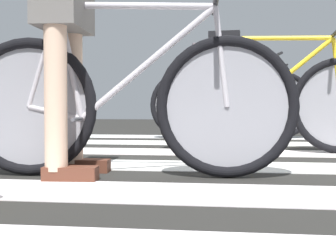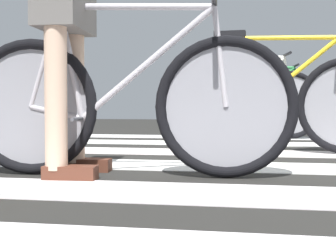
{
  "view_description": "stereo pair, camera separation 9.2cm",
  "coord_description": "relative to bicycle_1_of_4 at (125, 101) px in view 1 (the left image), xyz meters",
  "views": [
    {
      "loc": [
        -0.33,
        -3.12,
        0.4
      ],
      "look_at": [
        -0.61,
        -0.81,
        0.32
      ],
      "focal_mm": 46.94,
      "sensor_mm": 36.0,
      "label": 1
    },
    {
      "loc": [
        -0.24,
        -3.12,
        0.4
      ],
      "look_at": [
        -0.61,
        -0.81,
        0.32
      ],
      "focal_mm": 46.94,
      "sensor_mm": 36.0,
      "label": 2
    }
  ],
  "objects": [
    {
      "name": "ground",
      "position": [
        0.81,
        0.93,
        -0.4
      ],
      "size": [
        18.0,
        14.0,
        0.02
      ],
      "color": "black"
    },
    {
      "name": "crosswalk_markings",
      "position": [
        0.83,
        0.77,
        -0.38
      ],
      "size": [
        5.36,
        4.24,
        0.0
      ],
      "color": "silver",
      "rests_on": "ground"
    },
    {
      "name": "bicycle_1_of_4",
      "position": [
        0.0,
        0.0,
        0.0
      ],
      "size": [
        1.74,
        0.52,
        0.93
      ],
      "rotation": [
        0.0,
        0.0,
        0.04
      ],
      "color": "black",
      "rests_on": "ground"
    },
    {
      "name": "cyclist_1_of_4",
      "position": [
        -0.31,
        -0.01,
        0.28
      ],
      "size": [
        0.33,
        0.42,
        1.03
      ],
      "rotation": [
        0.0,
        0.0,
        0.04
      ],
      "color": "beige",
      "rests_on": "ground"
    },
    {
      "name": "bicycle_2_of_4",
      "position": [
        0.86,
        1.22,
        0.0
      ],
      "size": [
        1.73,
        0.52,
        0.93
      ],
      "rotation": [
        0.0,
        0.0,
        -0.09
      ],
      "color": "black",
      "rests_on": "ground"
    },
    {
      "name": "bicycle_3_of_4",
      "position": [
        0.61,
        2.49,
        0.0
      ],
      "size": [
        1.73,
        0.52,
        0.93
      ],
      "rotation": [
        0.0,
        0.0,
        0.12
      ],
      "color": "black",
      "rests_on": "ground"
    },
    {
      "name": "cyclist_3_of_4",
      "position": [
        0.3,
        2.45,
        0.25
      ],
      "size": [
        0.36,
        0.43,
        0.99
      ],
      "rotation": [
        0.0,
        0.0,
        0.12
      ],
      "color": "brown",
      "rests_on": "ground"
    },
    {
      "name": "bicycle_4_of_4",
      "position": [
        0.88,
        3.91,
        0.0
      ],
      "size": [
        1.74,
        0.52,
        0.93
      ],
      "rotation": [
        0.0,
        0.0,
        0.06
      ],
      "color": "black",
      "rests_on": "ground"
    }
  ]
}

